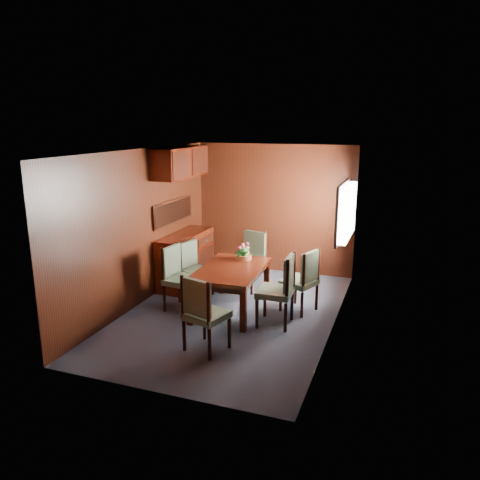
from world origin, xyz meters
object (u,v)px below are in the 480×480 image
at_px(dining_table, 231,274).
at_px(chair_left_near, 178,274).
at_px(flower_centerpiece, 244,252).
at_px(chair_right_near, 281,286).
at_px(chair_head, 202,310).
at_px(sideboard, 186,259).

xyz_separation_m(dining_table, chair_left_near, (-0.79, -0.19, -0.03)).
relative_size(dining_table, flower_centerpiece, 5.59).
height_order(chair_left_near, chair_right_near, chair_right_near).
bearing_deg(chair_head, sideboard, 136.90).
height_order(chair_right_near, flower_centerpiece, chair_right_near).
bearing_deg(chair_head, chair_left_near, 144.94).
distance_m(chair_left_near, flower_centerpiece, 1.09).
relative_size(sideboard, flower_centerpiece, 5.28).
bearing_deg(chair_left_near, sideboard, -153.23).
relative_size(dining_table, chair_head, 1.49).
xyz_separation_m(sideboard, chair_head, (1.34, -2.25, 0.10)).
bearing_deg(chair_left_near, chair_head, 45.08).
xyz_separation_m(sideboard, dining_table, (1.20, -0.90, 0.13)).
relative_size(chair_right_near, chair_head, 1.04).
xyz_separation_m(sideboard, chair_right_near, (2.03, -1.15, 0.12)).
bearing_deg(flower_centerpiece, chair_left_near, -140.23).
xyz_separation_m(sideboard, flower_centerpiece, (1.23, -0.41, 0.35)).
relative_size(dining_table, chair_right_near, 1.43).
xyz_separation_m(chair_right_near, chair_head, (-0.70, -1.10, -0.02)).
height_order(dining_table, flower_centerpiece, flower_centerpiece).
height_order(dining_table, chair_head, chair_head).
relative_size(chair_left_near, chair_head, 1.00).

